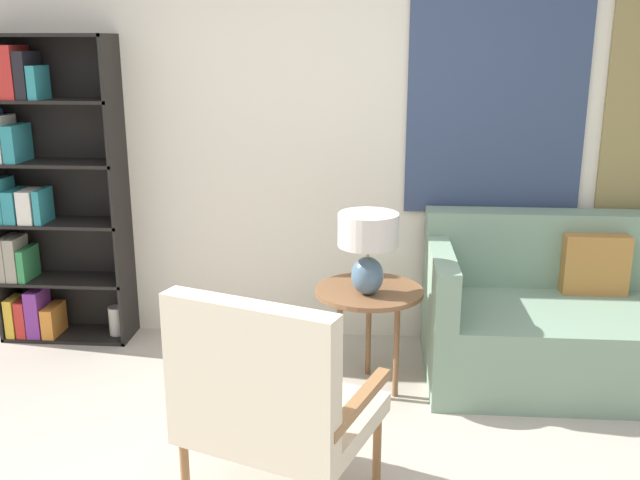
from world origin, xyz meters
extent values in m
cube|color=silver|center=(0.00, 2.03, 1.35)|extent=(6.40, 0.06, 2.70)
cube|color=#334260|center=(1.03, 1.99, 1.47)|extent=(1.02, 0.02, 1.28)
cube|color=black|center=(-1.19, 1.85, 0.93)|extent=(0.02, 0.30, 1.86)
cube|color=black|center=(-1.58, 1.85, 1.85)|extent=(0.79, 0.30, 0.02)
cube|color=black|center=(-1.58, 1.85, 0.01)|extent=(0.79, 0.30, 0.02)
cube|color=black|center=(-1.58, 2.00, 0.93)|extent=(0.79, 0.01, 1.86)
cube|color=black|center=(-1.58, 1.85, 0.38)|extent=(0.79, 0.30, 0.02)
cube|color=gold|center=(-1.91, 1.79, 0.14)|extent=(0.06, 0.17, 0.25)
cube|color=red|center=(-1.84, 1.80, 0.14)|extent=(0.06, 0.18, 0.23)
cube|color=#7A338C|center=(-1.76, 1.81, 0.17)|extent=(0.09, 0.20, 0.30)
cube|color=orange|center=(-1.67, 1.82, 0.12)|extent=(0.08, 0.22, 0.19)
cylinder|color=beige|center=(-1.27, 1.85, 0.11)|extent=(0.10, 0.10, 0.18)
cube|color=black|center=(-1.58, 1.85, 0.74)|extent=(0.79, 0.30, 0.02)
cube|color=gray|center=(-1.92, 1.81, 0.52)|extent=(0.04, 0.20, 0.27)
cube|color=gray|center=(-1.86, 1.81, 0.52)|extent=(0.07, 0.19, 0.27)
cube|color=#338C4C|center=(-1.80, 1.82, 0.49)|extent=(0.04, 0.22, 0.20)
cube|color=black|center=(-1.58, 1.85, 1.11)|extent=(0.79, 0.30, 0.02)
cube|color=teal|center=(-1.91, 1.81, 0.89)|extent=(0.07, 0.20, 0.27)
cube|color=teal|center=(-1.83, 1.82, 0.85)|extent=(0.07, 0.23, 0.20)
cube|color=silver|center=(-1.73, 1.81, 0.85)|extent=(0.09, 0.19, 0.20)
cube|color=teal|center=(-1.65, 1.81, 0.86)|extent=(0.04, 0.20, 0.21)
cube|color=black|center=(-1.58, 1.85, 1.48)|extent=(0.79, 0.30, 0.02)
cube|color=silver|center=(-1.86, 1.82, 1.26)|extent=(0.05, 0.23, 0.27)
cube|color=teal|center=(-1.79, 1.83, 1.23)|extent=(0.07, 0.24, 0.22)
cube|color=red|center=(-1.75, 1.83, 1.64)|extent=(0.08, 0.24, 0.30)
cube|color=black|center=(-1.67, 1.83, 1.62)|extent=(0.06, 0.23, 0.27)
cube|color=teal|center=(-1.61, 1.81, 1.58)|extent=(0.05, 0.20, 0.19)
cylinder|color=olive|center=(0.37, 0.41, 0.17)|extent=(0.04, 0.04, 0.33)
cylinder|color=olive|center=(-0.19, 0.62, 0.17)|extent=(0.04, 0.04, 0.33)
cylinder|color=olive|center=(-0.38, 0.13, 0.17)|extent=(0.04, 0.04, 0.33)
cube|color=beige|center=(-0.01, 0.27, 0.37)|extent=(0.85, 0.81, 0.08)
cube|color=beige|center=(-0.09, 0.04, 0.68)|extent=(0.67, 0.33, 0.53)
cube|color=olive|center=(0.29, 0.16, 0.51)|extent=(0.24, 0.53, 0.04)
cube|color=olive|center=(-0.30, 0.38, 0.51)|extent=(0.24, 0.53, 0.04)
cube|color=gray|center=(1.59, 1.49, 0.21)|extent=(1.89, 0.93, 0.43)
cube|color=gray|center=(1.59, 1.85, 0.65)|extent=(1.89, 0.20, 0.44)
cube|color=gray|center=(0.70, 1.49, 0.58)|extent=(0.12, 0.93, 0.31)
cube|color=#B27538|center=(1.59, 1.70, 0.60)|extent=(0.36, 0.12, 0.34)
cylinder|color=brown|center=(0.32, 1.28, 0.55)|extent=(0.57, 0.57, 0.02)
cylinder|color=brown|center=(0.32, 1.45, 0.27)|extent=(0.03, 0.03, 0.54)
cylinder|color=brown|center=(0.17, 1.20, 0.27)|extent=(0.03, 0.03, 0.54)
cylinder|color=brown|center=(0.47, 1.20, 0.27)|extent=(0.03, 0.03, 0.54)
ellipsoid|color=slate|center=(0.31, 1.20, 0.66)|extent=(0.16, 0.16, 0.20)
cylinder|color=tan|center=(0.31, 1.20, 0.79)|extent=(0.02, 0.02, 0.06)
cylinder|color=beige|center=(0.31, 1.20, 0.91)|extent=(0.31, 0.31, 0.17)
camera|label=1|loc=(0.33, -2.24, 1.81)|focal=40.00mm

